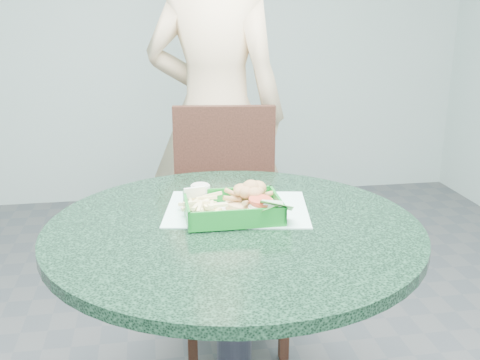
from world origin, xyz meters
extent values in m
cylinder|color=#282932|center=(0.00, 0.00, 0.38)|extent=(0.10, 0.10, 0.70)
cylinder|color=#273F2C|center=(0.00, 0.00, 0.73)|extent=(0.97, 0.97, 0.03)
cube|color=black|center=(0.09, 0.66, 0.45)|extent=(0.41, 0.41, 0.04)
cube|color=black|center=(0.09, 0.85, 0.70)|extent=(0.41, 0.04, 0.46)
cube|color=black|center=(-0.08, 0.49, 0.21)|extent=(0.04, 0.04, 0.43)
cube|color=black|center=(0.27, 0.49, 0.21)|extent=(0.04, 0.04, 0.43)
cube|color=black|center=(-0.08, 0.84, 0.21)|extent=(0.04, 0.04, 0.43)
cube|color=black|center=(0.27, 0.84, 0.21)|extent=(0.04, 0.04, 0.43)
imported|color=beige|center=(0.09, 1.08, 0.96)|extent=(0.82, 0.68, 1.91)
cube|color=#B8EEE0|center=(0.03, 0.11, 0.75)|extent=(0.43, 0.35, 0.00)
cube|color=#0D761F|center=(0.00, 0.04, 0.76)|extent=(0.25, 0.18, 0.01)
cube|color=white|center=(0.00, 0.04, 0.76)|extent=(0.24, 0.17, 0.00)
cube|color=#0D761F|center=(0.00, 0.13, 0.78)|extent=(0.25, 0.01, 0.04)
cube|color=#0D761F|center=(0.00, -0.04, 0.78)|extent=(0.25, 0.01, 0.04)
cube|color=#0D761F|center=(0.13, 0.04, 0.78)|extent=(0.01, 0.18, 0.04)
cube|color=#0D761F|center=(-0.12, 0.04, 0.78)|extent=(0.01, 0.18, 0.04)
cylinder|color=tan|center=(0.05, 0.07, 0.78)|extent=(0.13, 0.13, 0.02)
cylinder|color=silver|center=(-0.07, 0.15, 0.80)|extent=(0.05, 0.05, 0.03)
cylinder|color=silver|center=(-0.07, 0.15, 0.81)|extent=(0.05, 0.05, 0.00)
cylinder|color=white|center=(0.08, 0.01, 0.78)|extent=(0.07, 0.07, 0.02)
torus|color=#FFF5CB|center=(0.08, 0.01, 0.79)|extent=(0.07, 0.07, 0.01)
cylinder|color=#CE452D|center=(0.08, 0.01, 0.80)|extent=(0.06, 0.06, 0.01)
camera|label=1|loc=(-0.21, -1.34, 1.31)|focal=42.00mm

